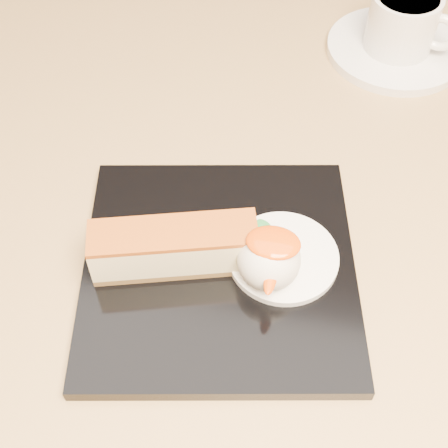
% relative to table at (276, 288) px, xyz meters
% --- Properties ---
extents(table, '(0.80, 0.80, 0.72)m').
position_rel_table_xyz_m(table, '(0.00, 0.00, 0.00)').
color(table, black).
rests_on(table, ground).
extents(dessert_plate, '(0.26, 0.26, 0.01)m').
position_rel_table_xyz_m(dessert_plate, '(-0.04, -0.09, 0.16)').
color(dessert_plate, black).
rests_on(dessert_plate, table).
extents(cheesecake, '(0.13, 0.07, 0.04)m').
position_rel_table_xyz_m(cheesecake, '(-0.08, -0.10, 0.19)').
color(cheesecake, brown).
rests_on(cheesecake, dessert_plate).
extents(cream_smear, '(0.09, 0.09, 0.01)m').
position_rel_table_xyz_m(cream_smear, '(0.01, -0.08, 0.17)').
color(cream_smear, white).
rests_on(cream_smear, dessert_plate).
extents(ice_cream_scoop, '(0.05, 0.05, 0.05)m').
position_rel_table_xyz_m(ice_cream_scoop, '(-0.00, -0.10, 0.19)').
color(ice_cream_scoop, white).
rests_on(ice_cream_scoop, cream_smear).
extents(mango_sauce, '(0.04, 0.03, 0.01)m').
position_rel_table_xyz_m(mango_sauce, '(-0.00, -0.09, 0.21)').
color(mango_sauce, '#EB4D07').
rests_on(mango_sauce, ice_cream_scoop).
extents(mint_sprig, '(0.03, 0.02, 0.00)m').
position_rel_table_xyz_m(mint_sprig, '(-0.02, -0.05, 0.17)').
color(mint_sprig, '#2A8339').
rests_on(mint_sprig, cream_smear).
extents(saucer, '(0.15, 0.15, 0.01)m').
position_rel_table_xyz_m(saucer, '(0.09, 0.23, 0.16)').
color(saucer, white).
rests_on(saucer, table).
extents(coffee_cup, '(0.10, 0.07, 0.06)m').
position_rel_table_xyz_m(coffee_cup, '(0.09, 0.23, 0.20)').
color(coffee_cup, white).
rests_on(coffee_cup, saucer).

